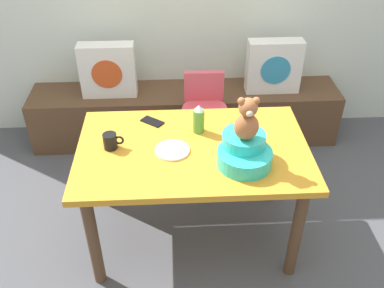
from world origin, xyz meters
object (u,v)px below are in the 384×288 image
Objects in this scene: dining_table at (193,161)px; cell_phone at (152,122)px; ketchup_bottle at (199,119)px; dinner_plate_near at (172,150)px; pillow_floral_left at (108,70)px; coffee_mug at (111,141)px; highchair at (205,112)px; infant_seat_teal at (244,152)px; teddy_bear at (247,120)px; pillow_floral_right at (274,66)px.

dining_table is 9.35× the size of cell_phone.
dinner_plate_near is (-0.16, -0.19, -0.08)m from ketchup_bottle.
pillow_floral_left is at bearing 60.73° from cell_phone.
coffee_mug reaches higher than cell_phone.
highchair is 0.84m from dinner_plate_near.
coffee_mug is 0.35m from cell_phone.
dining_table is at bearing -104.88° from ketchup_bottle.
infant_seat_teal is 2.75× the size of coffee_mug.
infant_seat_teal is 0.39m from ketchup_bottle.
teddy_bear is 1.74× the size of cell_phone.
coffee_mug is (-0.51, -0.14, -0.04)m from ketchup_bottle.
cell_phone is (-0.37, -0.46, 0.22)m from highchair.
highchair is 1.03m from teddy_bear.
pillow_floral_left is 2.38× the size of ketchup_bottle.
highchair is 2.39× the size of infant_seat_teal.
dinner_plate_near is at bearing -125.54° from pillow_floral_right.
teddy_bear is 0.72m from cell_phone.
cell_phone is at bearing 139.93° from teddy_bear.
ketchup_bottle reaches higher than highchair.
infant_seat_teal is 0.76m from coffee_mug.
teddy_bear is 0.80m from coffee_mug.
infant_seat_teal reaches higher than dining_table.
cell_phone is at bearing 157.68° from ketchup_bottle.
pillow_floral_right reaches higher than cell_phone.
coffee_mug is at bearing 171.98° from dinner_plate_near.
dining_table is (-0.72, -1.15, -0.05)m from pillow_floral_right.
pillow_floral_left is 3.67× the size of coffee_mug.
pillow_floral_left is 3.06× the size of cell_phone.
teddy_bear reaches higher than dining_table.
pillow_floral_right reaches higher than highchair.
dining_table is 0.50m from coffee_mug.
infant_seat_teal reaches higher than dinner_plate_near.
pillow_floral_right is at bearing 70.89° from teddy_bear.
dining_table is 5.39× the size of teddy_bear.
ketchup_bottle is 0.92× the size of dinner_plate_near.
pillow_floral_left is at bearing 124.37° from teddy_bear.
teddy_bear is 0.49m from dinner_plate_near.
teddy_bear is 1.25× the size of dinner_plate_near.
pillow_floral_left and pillow_floral_right have the same top height.
coffee_mug is 0.60× the size of dinner_plate_near.
teddy_bear is at bearing -80.81° from highchair.
ketchup_bottle reaches higher than dining_table.
pillow_floral_left is 0.95m from cell_phone.
pillow_floral_left is 1.34m from pillow_floral_right.
pillow_floral_left is at bearing 124.38° from infant_seat_teal.
cell_phone is at bearing 111.37° from dinner_plate_near.
ketchup_bottle is at bearing -98.44° from highchair.
dinner_plate_near is at bearing -130.31° from ketchup_bottle.
teddy_bear reaches higher than infant_seat_teal.
ketchup_bottle reaches higher than cell_phone.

